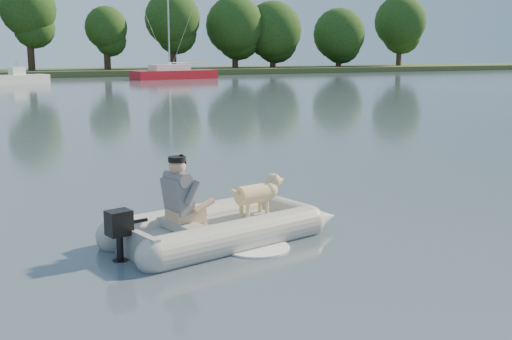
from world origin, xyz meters
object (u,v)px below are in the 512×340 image
dinghy (222,199)px  motorboat (19,73)px  sailboat (174,74)px  man (179,193)px  dog (254,197)px

dinghy → motorboat: size_ratio=1.01×
sailboat → dinghy: bearing=-117.2°
man → motorboat: bearing=73.8°
dog → motorboat: (1.14, 45.67, 0.37)m
man → dog: size_ratio=1.16×
man → motorboat: 46.03m
dinghy → sailboat: size_ratio=0.42×
man → sailboat: bearing=58.6°
motorboat → dinghy: bearing=-113.2°
man → motorboat: (2.41, 45.97, 0.12)m
dinghy → man: (-0.67, -0.11, 0.18)m
dinghy → sailboat: sailboat is taller
dinghy → man: bearing=175.8°
dog → sailboat: bearing=59.9°
motorboat → sailboat: sailboat is taller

